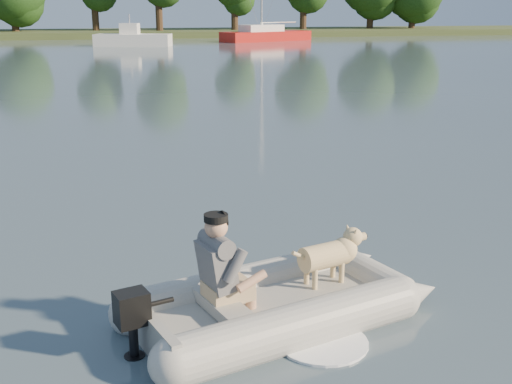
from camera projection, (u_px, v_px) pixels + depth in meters
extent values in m
plane|color=slate|center=(272.00, 323.00, 6.24)|extent=(160.00, 160.00, 0.00)
cube|color=#47512D|center=(121.00, 34.00, 64.23)|extent=(160.00, 12.00, 0.70)
cylinder|color=#332316|center=(15.00, 22.00, 61.17)|extent=(0.70, 0.70, 2.94)
cylinder|color=#332316|center=(95.00, 18.00, 63.23)|extent=(0.70, 0.70, 3.67)
cylinder|color=#332316|center=(159.00, 14.00, 62.75)|extent=(0.70, 0.70, 4.29)
cylinder|color=#332316|center=(235.00, 20.00, 64.77)|extent=(0.70, 0.70, 3.21)
cylinder|color=#332316|center=(303.00, 16.00, 66.81)|extent=(0.70, 0.70, 3.94)
cylinder|color=#332316|center=(370.00, 17.00, 68.73)|extent=(0.70, 0.70, 3.52)
cylinder|color=#332316|center=(412.00, 19.00, 69.57)|extent=(0.70, 0.70, 3.21)
cube|color=#AE1813|center=(266.00, 37.00, 55.77)|extent=(8.53, 5.57, 1.03)
cube|color=white|center=(261.00, 28.00, 55.26)|extent=(4.04, 3.14, 0.62)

